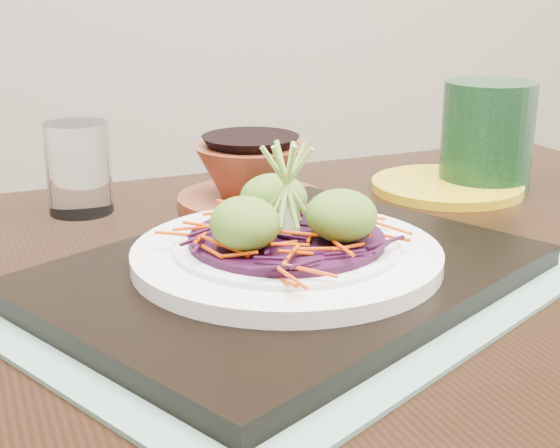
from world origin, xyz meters
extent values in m
cube|color=black|center=(-0.06, 0.01, 0.66)|extent=(1.18, 0.87, 0.04)
cube|color=black|center=(0.39, 0.39, 0.32)|extent=(0.06, 0.06, 0.64)
cube|color=gray|center=(-0.07, -0.01, 0.68)|extent=(0.55, 0.52, 0.00)
cube|color=black|center=(-0.07, -0.01, 0.69)|extent=(0.47, 0.44, 0.02)
cylinder|color=white|center=(-0.07, -0.01, 0.71)|extent=(0.24, 0.24, 0.01)
cylinder|color=white|center=(-0.07, -0.01, 0.71)|extent=(0.18, 0.18, 0.01)
cylinder|color=#300927|center=(-0.07, -0.01, 0.72)|extent=(0.15, 0.15, 0.01)
ellipsoid|color=#547924|center=(-0.11, -0.03, 0.74)|extent=(0.06, 0.06, 0.04)
ellipsoid|color=#547924|center=(-0.03, -0.03, 0.74)|extent=(0.06, 0.06, 0.04)
ellipsoid|color=#547924|center=(-0.07, 0.03, 0.74)|extent=(0.06, 0.06, 0.04)
cylinder|color=white|center=(-0.22, 0.24, 0.73)|extent=(0.08, 0.08, 0.09)
cylinder|color=maroon|center=(-0.05, 0.22, 0.68)|extent=(0.20, 0.20, 0.01)
cylinder|color=gold|center=(0.18, 0.22, 0.68)|extent=(0.18, 0.18, 0.01)
cylinder|color=#153D1B|center=(0.24, 0.23, 0.74)|extent=(0.10, 0.10, 0.12)
camera|label=1|loc=(-0.23, -0.56, 0.92)|focal=50.00mm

